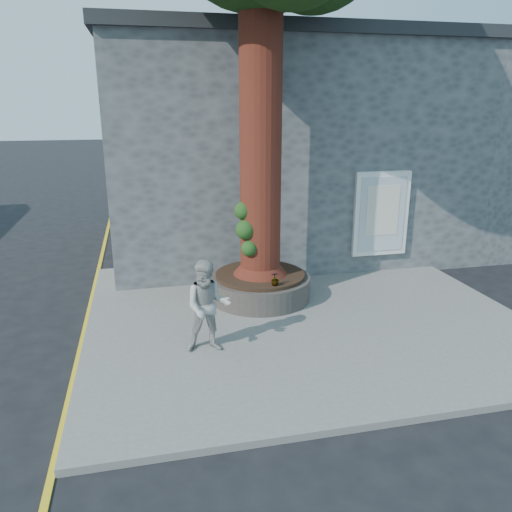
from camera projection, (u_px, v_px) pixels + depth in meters
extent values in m
plane|color=black|center=(244.00, 344.00, 9.61)|extent=(120.00, 120.00, 0.00)
cube|color=slate|center=(302.00, 314.00, 10.84)|extent=(9.00, 8.00, 0.12)
cube|color=yellow|center=(83.00, 337.00, 9.89)|extent=(0.10, 30.00, 0.01)
cube|color=#494C4E|center=(274.00, 151.00, 15.97)|extent=(10.00, 8.00, 6.00)
cube|color=black|center=(276.00, 44.00, 15.05)|extent=(10.30, 8.30, 0.30)
cube|color=white|center=(381.00, 214.00, 12.95)|extent=(1.50, 0.12, 2.20)
cube|color=silver|center=(382.00, 214.00, 12.90)|extent=(1.25, 0.04, 1.95)
cube|color=silver|center=(383.00, 211.00, 12.85)|extent=(0.90, 0.02, 1.30)
cube|color=#494C4E|center=(492.00, 146.00, 17.68)|extent=(6.00, 8.00, 6.00)
cylinder|color=black|center=(260.00, 287.00, 11.53)|extent=(2.30, 2.30, 0.52)
cylinder|color=black|center=(260.00, 275.00, 11.44)|extent=(2.04, 2.04, 0.08)
cylinder|color=#4F1913|center=(261.00, 102.00, 10.33)|extent=(0.90, 0.90, 7.50)
cone|color=#4F1913|center=(260.00, 259.00, 11.33)|extent=(1.24, 1.24, 0.70)
sphere|color=#164015|center=(245.00, 230.00, 10.84)|extent=(0.44, 0.44, 0.44)
sphere|color=#164015|center=(249.00, 248.00, 10.88)|extent=(0.36, 0.36, 0.36)
sphere|color=#164015|center=(243.00, 211.00, 10.83)|extent=(0.40, 0.40, 0.40)
imported|color=#121C34|center=(272.00, 246.00, 12.77)|extent=(0.71, 0.61, 1.66)
imported|color=#A5A39E|center=(208.00, 306.00, 8.90)|extent=(0.90, 0.73, 1.72)
cube|color=white|center=(283.00, 272.00, 12.92)|extent=(0.23, 0.17, 0.28)
imported|color=gray|center=(277.00, 268.00, 11.29)|extent=(0.20, 0.21, 0.33)
imported|color=gray|center=(246.00, 265.00, 11.32)|extent=(0.31, 0.31, 0.41)
imported|color=gray|center=(275.00, 279.00, 10.62)|extent=(0.17, 0.17, 0.30)
imported|color=gray|center=(268.00, 255.00, 12.27)|extent=(0.28, 0.31, 0.30)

